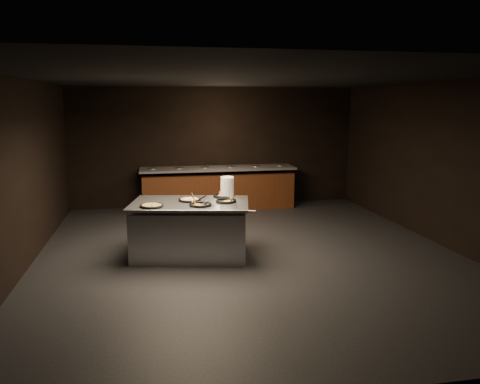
% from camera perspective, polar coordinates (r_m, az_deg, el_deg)
% --- Properties ---
extents(room, '(7.02, 8.02, 2.92)m').
position_cam_1_polar(room, '(7.68, 1.11, 2.83)').
color(room, black).
rests_on(room, ground).
extents(salad_bar, '(3.70, 0.83, 1.18)m').
position_cam_1_polar(salad_bar, '(11.30, -2.66, 0.18)').
color(salad_bar, '#552B14').
rests_on(salad_bar, ground).
extents(serving_counter, '(2.11, 1.58, 0.92)m').
position_cam_1_polar(serving_counter, '(7.82, -6.06, -4.67)').
color(serving_counter, silver).
rests_on(serving_counter, ground).
extents(plate_stack, '(0.23, 0.23, 0.35)m').
position_cam_1_polar(plate_stack, '(8.04, -1.57, 0.58)').
color(plate_stack, white).
rests_on(plate_stack, serving_counter).
extents(pan_veggie_whole, '(0.38, 0.38, 0.04)m').
position_cam_1_polar(pan_veggie_whole, '(7.44, -10.71, -1.65)').
color(pan_veggie_whole, black).
rests_on(pan_veggie_whole, serving_counter).
extents(pan_cheese_whole, '(0.37, 0.37, 0.04)m').
position_cam_1_polar(pan_cheese_whole, '(7.82, -6.15, -0.93)').
color(pan_cheese_whole, black).
rests_on(pan_cheese_whole, serving_counter).
extents(pan_cheese_slices_a, '(0.38, 0.38, 0.04)m').
position_cam_1_polar(pan_cheese_slices_a, '(8.12, -1.98, -0.44)').
color(pan_cheese_slices_a, black).
rests_on(pan_cheese_slices_a, serving_counter).
extents(pan_cheese_slices_b, '(0.36, 0.36, 0.04)m').
position_cam_1_polar(pan_cheese_slices_b, '(7.43, -4.85, -1.53)').
color(pan_cheese_slices_b, black).
rests_on(pan_cheese_slices_b, serving_counter).
extents(pan_veggie_slices, '(0.35, 0.35, 0.04)m').
position_cam_1_polar(pan_veggie_slices, '(7.69, -1.72, -1.08)').
color(pan_veggie_slices, black).
rests_on(pan_veggie_slices, serving_counter).
extents(server_left, '(0.14, 0.32, 0.16)m').
position_cam_1_polar(server_left, '(7.62, -5.83, -0.80)').
color(server_left, silver).
rests_on(server_left, serving_counter).
extents(server_right, '(0.35, 0.10, 0.17)m').
position_cam_1_polar(server_right, '(7.40, -4.57, -1.05)').
color(server_right, silver).
rests_on(server_right, serving_counter).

